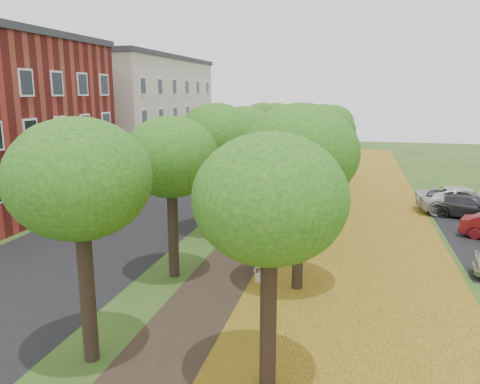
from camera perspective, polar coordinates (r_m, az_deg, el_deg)
The scene contains 10 objects.
ground at distance 13.07m, azimuth -8.71°, elevation -20.66°, with size 120.00×120.00×0.00m, color #2D4C19.
street_asphalt at distance 28.65m, azimuth -11.25°, elevation -2.35°, with size 8.00×70.00×0.01m, color black.
footpath at distance 26.44m, azimuth 3.69°, elevation -3.36°, with size 3.20×70.00×0.01m, color black.
leaf_verge at distance 26.08m, azimuth 14.60°, elevation -3.95°, with size 7.50×70.00×0.01m, color #AF8920.
tree_row_west at distance 26.06m, azimuth -0.97°, elevation 6.77°, with size 3.70×33.70×6.23m.
tree_row_east at distance 25.28m, azimuth 9.68°, elevation 6.44°, with size 3.70×33.70×6.23m.
building_cream at distance 48.15m, azimuth -12.85°, elevation 9.64°, with size 10.30×20.30×10.40m.
bench at distance 18.53m, azimuth 2.64°, elevation -8.76°, with size 0.76×1.87×0.86m.
car_grey at distance 29.65m, azimuth 26.27°, elevation -1.59°, with size 1.86×4.57×1.33m, color #2E2E33.
car_white at distance 30.69m, azimuth 25.85°, elevation -0.92°, with size 2.55×5.54×1.54m, color silver.
Camera 1 is at (4.37, -10.10, 7.05)m, focal length 35.00 mm.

